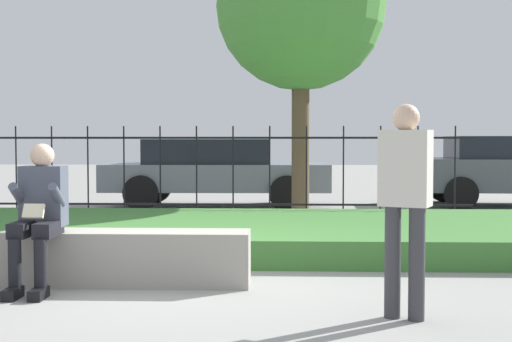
{
  "coord_description": "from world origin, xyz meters",
  "views": [
    {
      "loc": [
        1.06,
        -6.43,
        1.34
      ],
      "look_at": [
        0.79,
        0.74,
        1.01
      ],
      "focal_mm": 50.0,
      "sensor_mm": 36.0,
      "label": 1
    }
  ],
  "objects_px": {
    "person_seated_reader": "(39,209)",
    "person_passerby": "(405,193)",
    "stone_bench": "(127,260)",
    "car_parked_center": "(214,170)",
    "tree_behind_fence": "(301,7)"
  },
  "relations": [
    {
      "from": "stone_bench",
      "to": "car_parked_center",
      "type": "height_order",
      "value": "car_parked_center"
    },
    {
      "from": "stone_bench",
      "to": "person_passerby",
      "type": "bearing_deg",
      "value": -26.78
    },
    {
      "from": "stone_bench",
      "to": "car_parked_center",
      "type": "distance_m",
      "value": 7.56
    },
    {
      "from": "stone_bench",
      "to": "person_seated_reader",
      "type": "bearing_deg",
      "value": -159.73
    },
    {
      "from": "car_parked_center",
      "to": "tree_behind_fence",
      "type": "xyz_separation_m",
      "value": [
        1.64,
        -1.91,
        2.83
      ]
    },
    {
      "from": "person_seated_reader",
      "to": "tree_behind_fence",
      "type": "bearing_deg",
      "value": 67.52
    },
    {
      "from": "tree_behind_fence",
      "to": "person_seated_reader",
      "type": "bearing_deg",
      "value": -112.48
    },
    {
      "from": "person_seated_reader",
      "to": "person_passerby",
      "type": "xyz_separation_m",
      "value": [
        3.04,
        -0.91,
        0.22
      ]
    },
    {
      "from": "person_seated_reader",
      "to": "car_parked_center",
      "type": "distance_m",
      "value": 7.85
    },
    {
      "from": "car_parked_center",
      "to": "person_passerby",
      "type": "distance_m",
      "value": 9.0
    },
    {
      "from": "person_seated_reader",
      "to": "tree_behind_fence",
      "type": "distance_m",
      "value": 6.99
    },
    {
      "from": "person_passerby",
      "to": "stone_bench",
      "type": "bearing_deg",
      "value": 176.74
    },
    {
      "from": "car_parked_center",
      "to": "stone_bench",
      "type": "bearing_deg",
      "value": -91.69
    },
    {
      "from": "person_seated_reader",
      "to": "person_passerby",
      "type": "bearing_deg",
      "value": -16.62
    },
    {
      "from": "person_seated_reader",
      "to": "car_parked_center",
      "type": "relative_size",
      "value": 0.29
    }
  ]
}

